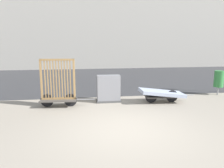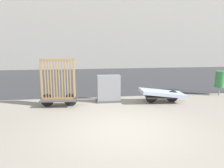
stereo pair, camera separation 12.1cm
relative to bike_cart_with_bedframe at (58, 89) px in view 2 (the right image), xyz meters
name	(u,v)px [view 2 (the right image)]	position (x,y,z in m)	size (l,w,h in m)	color
ground_plane	(124,129)	(2.04, -2.54, -0.66)	(60.00, 60.00, 0.00)	gray
road_strip	(100,78)	(2.04, 6.41, -0.66)	(56.00, 10.44, 0.01)	#38383A
bike_cart_with_bedframe	(58,89)	(0.00, 0.00, 0.00)	(2.07, 0.73, 1.82)	#4C4742
bike_cart_with_mattress	(162,94)	(4.08, 0.00, -0.29)	(2.27, 0.84, 0.57)	#4C4742
utility_cabinet	(109,90)	(1.95, 0.41, -0.15)	(0.99, 0.46, 1.10)	#4C4C4C
trash_bin	(220,79)	(7.12, 0.84, 0.09)	(0.42, 0.42, 1.13)	gray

